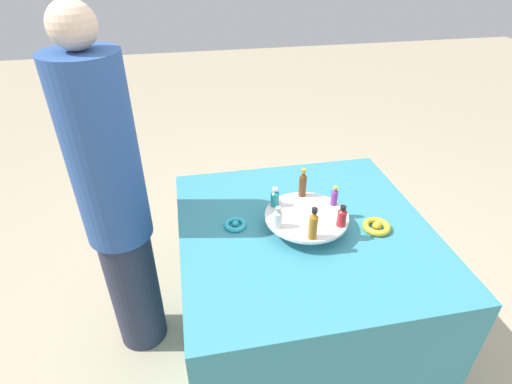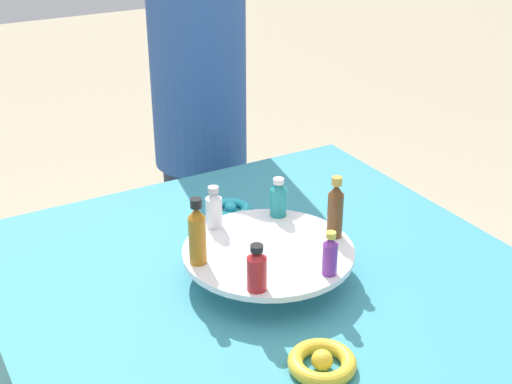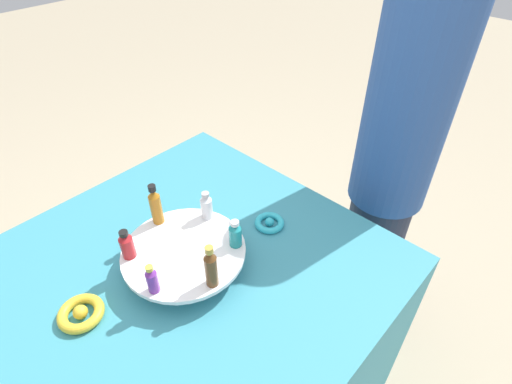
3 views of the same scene
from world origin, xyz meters
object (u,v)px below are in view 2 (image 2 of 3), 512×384
at_px(ribbon_bow_teal, 230,209).
at_px(ribbon_bow_gold, 322,362).
at_px(person_figure, 200,118).
at_px(bottle_clear, 214,208).
at_px(bottle_red, 257,269).
at_px(bottle_teal, 278,198).
at_px(bottle_purple, 330,255).
at_px(display_stand, 268,257).
at_px(bottle_brown, 335,209).
at_px(bottle_amber, 197,234).

relative_size(ribbon_bow_teal, ribbon_bow_gold, 0.81).
xyz_separation_m(ribbon_bow_gold, person_figure, (1.03, -0.28, 0.04)).
relative_size(bottle_clear, ribbon_bow_gold, 0.79).
distance_m(bottle_red, person_figure, 0.92).
bearing_deg(bottle_teal, bottle_clear, 81.17).
bearing_deg(bottle_purple, ribbon_bow_teal, -1.70).
relative_size(display_stand, bottle_red, 3.78).
relative_size(display_stand, bottle_brown, 2.59).
bearing_deg(bottle_amber, ribbon_bow_gold, -165.79).
height_order(display_stand, bottle_teal, bottle_teal).
bearing_deg(person_figure, bottle_amber, -9.85).
height_order(bottle_teal, bottle_purple, bottle_purple).
bearing_deg(ribbon_bow_gold, bottle_clear, -1.70).
bearing_deg(bottle_teal, bottle_red, 141.17).
bearing_deg(display_stand, ribbon_bow_gold, 167.27).
bearing_deg(bottle_teal, display_stand, 141.17).
distance_m(bottle_teal, bottle_red, 0.28).
bearing_deg(ribbon_bow_gold, bottle_red, 8.48).
bearing_deg(ribbon_bow_teal, bottle_brown, -165.79).
bearing_deg(bottle_amber, bottle_brown, -98.83).
height_order(ribbon_bow_teal, person_figure, person_figure).
bearing_deg(person_figure, bottle_brown, 10.28).
xyz_separation_m(bottle_teal, bottle_red, (-0.22, 0.18, 0.00)).
bearing_deg(bottle_clear, ribbon_bow_teal, -37.64).
relative_size(bottle_teal, ribbon_bow_gold, 0.75).
bearing_deg(person_figure, display_stand, -0.00).
bearing_deg(bottle_purple, bottle_brown, -38.83).
bearing_deg(ribbon_bow_teal, bottle_clear, 142.36).
relative_size(bottle_teal, bottle_purple, 0.98).
xyz_separation_m(bottle_clear, bottle_amber, (-0.11, 0.09, 0.02)).
height_order(display_stand, bottle_brown, bottle_brown).
relative_size(bottle_clear, bottle_purple, 1.04).
bearing_deg(ribbon_bow_teal, person_figure, -17.63).
height_order(bottle_purple, ribbon_bow_gold, bottle_purple).
xyz_separation_m(bottle_clear, person_figure, (0.62, -0.27, -0.05)).
xyz_separation_m(bottle_teal, bottle_amber, (-0.09, 0.23, 0.02)).
bearing_deg(person_figure, bottle_teal, 4.78).
height_order(bottle_amber, ribbon_bow_gold, bottle_amber).
distance_m(display_stand, ribbon_bow_teal, 0.29).
bearing_deg(ribbon_bow_gold, person_figure, -15.02).
bearing_deg(ribbon_bow_teal, bottle_red, 158.73).
height_order(display_stand, ribbon_bow_gold, display_stand).
distance_m(display_stand, bottle_brown, 0.16).
height_order(bottle_teal, bottle_red, bottle_red).
bearing_deg(bottle_brown, bottle_red, 111.17).
relative_size(display_stand, person_figure, 0.21).
relative_size(bottle_clear, bottle_brown, 0.69).
bearing_deg(bottle_red, display_stand, -38.83).
xyz_separation_m(ribbon_bow_teal, person_figure, (0.48, -0.15, 0.04)).
distance_m(bottle_red, bottle_brown, 0.24).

